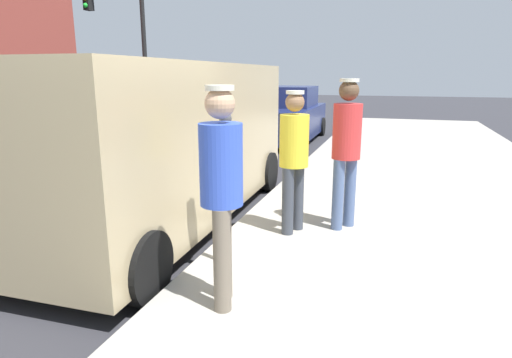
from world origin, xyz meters
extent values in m
plane|color=#2D2D33|center=(0.00, 0.00, 0.00)|extent=(80.00, 80.00, 0.00)
cube|color=#9E998E|center=(3.50, 0.00, 0.07)|extent=(5.00, 32.00, 0.15)
cylinder|color=gray|center=(1.35, 0.19, 0.72)|extent=(0.07, 0.07, 1.15)
cube|color=#4C4C51|center=(1.35, 0.19, 1.44)|extent=(0.14, 0.18, 0.28)
sphere|color=#47474C|center=(1.35, 0.19, 1.61)|extent=(0.12, 0.12, 0.12)
cylinder|color=#726656|center=(1.64, -0.66, 0.58)|extent=(0.14, 0.14, 0.86)
cylinder|color=#726656|center=(1.57, -0.45, 0.58)|extent=(0.14, 0.14, 0.86)
cylinder|color=blue|center=(1.60, -0.55, 1.33)|extent=(0.34, 0.34, 0.64)
sphere|color=tan|center=(1.60, -0.55, 1.80)|extent=(0.23, 0.23, 0.23)
cylinder|color=silver|center=(1.60, -0.55, 1.91)|extent=(0.22, 0.22, 0.04)
cylinder|color=#383D47|center=(1.80, 1.40, 0.55)|extent=(0.14, 0.14, 0.81)
cylinder|color=#383D47|center=(1.72, 1.19, 0.55)|extent=(0.14, 0.14, 0.81)
cylinder|color=yellow|center=(1.76, 1.30, 1.26)|extent=(0.34, 0.34, 0.61)
sphere|color=#8C6647|center=(1.76, 1.30, 1.70)|extent=(0.22, 0.22, 0.22)
cylinder|color=silver|center=(1.76, 1.30, 1.81)|extent=(0.21, 0.21, 0.04)
cylinder|color=#4C608C|center=(2.38, 1.72, 0.59)|extent=(0.14, 0.14, 0.87)
cylinder|color=#4C608C|center=(2.26, 1.54, 0.59)|extent=(0.14, 0.14, 0.87)
cylinder|color=red|center=(2.32, 1.63, 1.35)|extent=(0.34, 0.34, 0.65)
sphere|color=brown|center=(2.32, 1.63, 1.83)|extent=(0.24, 0.24, 0.24)
cylinder|color=silver|center=(2.32, 1.63, 1.94)|extent=(0.22, 0.22, 0.04)
cube|color=tan|center=(-0.15, 1.52, 1.17)|extent=(2.09, 5.23, 1.96)
cube|color=black|center=(-0.11, -0.93, 1.56)|extent=(1.84, 0.11, 0.88)
cylinder|color=black|center=(0.83, -0.51, 0.34)|extent=(0.23, 0.68, 0.68)
cylinder|color=black|center=(0.77, 3.59, 0.34)|extent=(0.23, 0.68, 0.68)
cylinder|color=black|center=(-1.13, 3.56, 0.34)|extent=(0.23, 0.68, 0.68)
cube|color=navy|center=(-0.36, 9.32, 0.61)|extent=(1.89, 4.43, 0.89)
cube|color=navy|center=(-0.37, 9.54, 1.35)|extent=(1.63, 2.00, 0.60)
cylinder|color=black|center=(0.52, 7.68, 0.30)|extent=(0.23, 0.60, 0.60)
cylinder|color=black|center=(-1.20, 7.65, 0.30)|extent=(0.23, 0.60, 0.60)
cylinder|color=black|center=(0.47, 10.98, 0.30)|extent=(0.23, 0.60, 0.60)
cylinder|color=black|center=(-1.25, 10.95, 0.30)|extent=(0.23, 0.60, 0.60)
cylinder|color=black|center=(-5.82, 10.49, 2.60)|extent=(0.16, 0.16, 5.20)
sphere|color=green|center=(-8.02, 10.32, 4.40)|extent=(0.17, 0.17, 0.17)
camera|label=1|loc=(2.87, -3.61, 2.01)|focal=30.60mm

